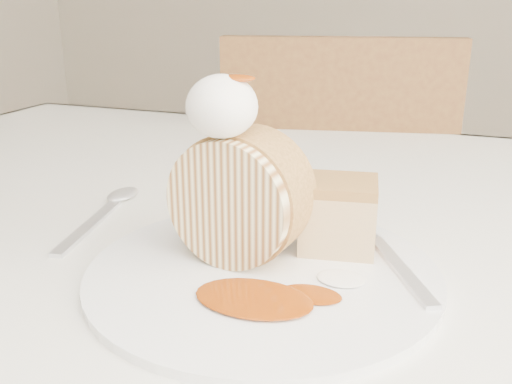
% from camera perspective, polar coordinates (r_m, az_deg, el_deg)
% --- Properties ---
extents(table, '(1.40, 0.90, 0.75)m').
position_cam_1_polar(table, '(0.71, 1.86, -7.88)').
color(table, silver).
rests_on(table, ground).
extents(chair_far, '(0.51, 0.51, 0.91)m').
position_cam_1_polar(chair_far, '(1.24, 7.69, -2.91)').
color(chair_far, brown).
rests_on(chair_far, ground).
extents(plate, '(0.35, 0.35, 0.01)m').
position_cam_1_polar(plate, '(0.50, 0.69, -8.04)').
color(plate, white).
rests_on(plate, table).
extents(roulade_slice, '(0.12, 0.08, 0.11)m').
position_cam_1_polar(roulade_slice, '(0.50, -1.58, -0.54)').
color(roulade_slice, beige).
rests_on(roulade_slice, plate).
extents(cake_chunk, '(0.08, 0.07, 0.06)m').
position_cam_1_polar(cake_chunk, '(0.54, 8.21, -2.67)').
color(cake_chunk, '#B27B43').
rests_on(cake_chunk, plate).
extents(whipped_cream, '(0.06, 0.06, 0.05)m').
position_cam_1_polar(whipped_cream, '(0.47, -3.42, 8.54)').
color(whipped_cream, white).
rests_on(whipped_cream, roulade_slice).
extents(caramel_drizzle, '(0.03, 0.02, 0.01)m').
position_cam_1_polar(caramel_drizzle, '(0.46, -1.85, 12.13)').
color(caramel_drizzle, '#833005').
rests_on(caramel_drizzle, whipped_cream).
extents(caramel_pool, '(0.10, 0.08, 0.00)m').
position_cam_1_polar(caramel_pool, '(0.45, -0.23, -10.56)').
color(caramel_pool, '#833005').
rests_on(caramel_pool, plate).
extents(fork, '(0.11, 0.17, 0.00)m').
position_cam_1_polar(fork, '(0.51, 14.28, -7.49)').
color(fork, silver).
rests_on(fork, plate).
extents(spoon, '(0.06, 0.18, 0.00)m').
position_cam_1_polar(spoon, '(0.63, -16.36, -3.30)').
color(spoon, silver).
rests_on(spoon, table).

